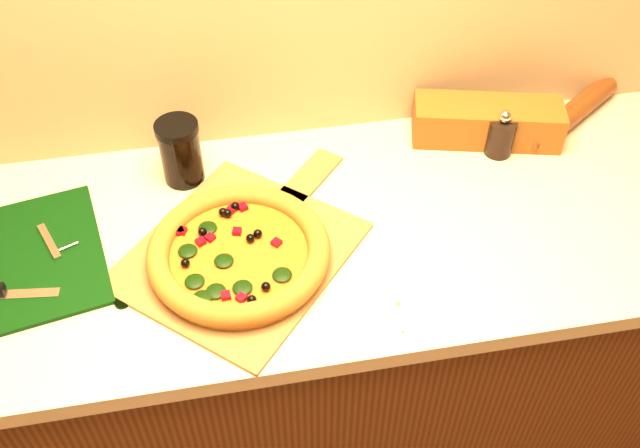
{
  "coord_description": "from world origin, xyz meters",
  "views": [
    {
      "loc": [
        -0.11,
        0.4,
        1.99
      ],
      "look_at": [
        0.07,
        1.38,
        0.96
      ],
      "focal_mm": 40.0,
      "sensor_mm": 36.0,
      "label": 1
    }
  ],
  "objects_px": {
    "cutting_board": "(38,258)",
    "rolling_pin": "(578,108)",
    "pizza": "(239,253)",
    "pepper_grinder": "(501,136)",
    "dark_jar": "(181,152)",
    "pizza_peel": "(244,249)"
  },
  "relations": [
    {
      "from": "dark_jar",
      "to": "pizza",
      "type": "bearing_deg",
      "value": -70.89
    },
    {
      "from": "pizza_peel",
      "to": "cutting_board",
      "type": "xyz_separation_m",
      "value": [
        -0.41,
        0.05,
        0.0
      ]
    },
    {
      "from": "cutting_board",
      "to": "pepper_grinder",
      "type": "bearing_deg",
      "value": -2.69
    },
    {
      "from": "pizza",
      "to": "dark_jar",
      "type": "height_order",
      "value": "dark_jar"
    },
    {
      "from": "pepper_grinder",
      "to": "rolling_pin",
      "type": "height_order",
      "value": "pepper_grinder"
    },
    {
      "from": "pepper_grinder",
      "to": "dark_jar",
      "type": "xyz_separation_m",
      "value": [
        -0.72,
        0.04,
        0.03
      ]
    },
    {
      "from": "pepper_grinder",
      "to": "dark_jar",
      "type": "relative_size",
      "value": 0.79
    },
    {
      "from": "cutting_board",
      "to": "rolling_pin",
      "type": "xyz_separation_m",
      "value": [
        1.27,
        0.24,
        0.02
      ]
    },
    {
      "from": "pepper_grinder",
      "to": "rolling_pin",
      "type": "relative_size",
      "value": 0.35
    },
    {
      "from": "pizza",
      "to": "dark_jar",
      "type": "bearing_deg",
      "value": 109.11
    },
    {
      "from": "pizza",
      "to": "pepper_grinder",
      "type": "relative_size",
      "value": 3.04
    },
    {
      "from": "cutting_board",
      "to": "pepper_grinder",
      "type": "distance_m",
      "value": 1.04
    },
    {
      "from": "pizza",
      "to": "dark_jar",
      "type": "distance_m",
      "value": 0.3
    },
    {
      "from": "pepper_grinder",
      "to": "rolling_pin",
      "type": "bearing_deg",
      "value": 21.12
    },
    {
      "from": "pizza",
      "to": "cutting_board",
      "type": "xyz_separation_m",
      "value": [
        -0.4,
        0.08,
        -0.03
      ]
    },
    {
      "from": "pepper_grinder",
      "to": "dark_jar",
      "type": "height_order",
      "value": "dark_jar"
    },
    {
      "from": "pizza_peel",
      "to": "rolling_pin",
      "type": "xyz_separation_m",
      "value": [
        0.85,
        0.29,
        0.02
      ]
    },
    {
      "from": "cutting_board",
      "to": "rolling_pin",
      "type": "bearing_deg",
      "value": -0.19
    },
    {
      "from": "pizza_peel",
      "to": "dark_jar",
      "type": "xyz_separation_m",
      "value": [
        -0.11,
        0.24,
        0.07
      ]
    },
    {
      "from": "pizza",
      "to": "pepper_grinder",
      "type": "xyz_separation_m",
      "value": [
        0.63,
        0.23,
        0.02
      ]
    },
    {
      "from": "cutting_board",
      "to": "pepper_grinder",
      "type": "xyz_separation_m",
      "value": [
        1.03,
        0.15,
        0.04
      ]
    },
    {
      "from": "pizza_peel",
      "to": "pizza",
      "type": "xyz_separation_m",
      "value": [
        -0.01,
        -0.03,
        0.03
      ]
    }
  ]
}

